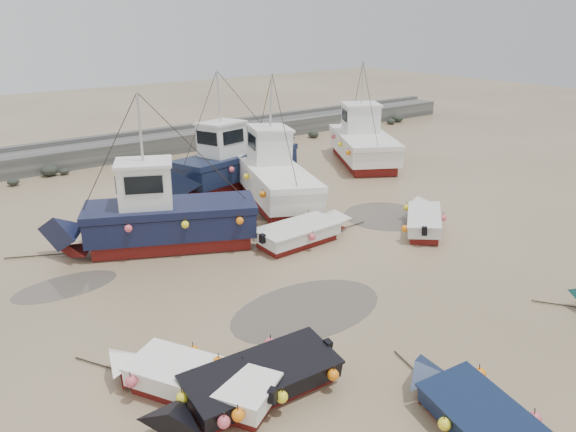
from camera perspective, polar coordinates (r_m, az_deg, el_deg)
name	(u,v)px	position (r m, az deg, el deg)	size (l,w,h in m)	color
ground	(355,275)	(20.69, 6.84, -6.00)	(120.00, 120.00, 0.00)	tan
seawall	(124,149)	(38.53, -16.37, 6.55)	(60.00, 4.92, 1.50)	#5F5F5A
puddle_a	(307,309)	(18.35, 1.95, -9.42)	(5.47, 5.47, 0.01)	#4E473F
puddle_b	(386,216)	(26.83, 9.97, 0.02)	(3.99, 3.99, 0.01)	#4E473F
puddle_c	(66,286)	(21.22, -21.67, -6.67)	(3.61, 3.61, 0.01)	#4E473F
puddle_d	(255,201)	(28.58, -3.42, 1.54)	(5.47, 5.47, 0.01)	#4E473F
dinghy_0	(189,376)	(14.61, -10.00, -15.72)	(3.53, 5.62, 1.43)	maroon
dinghy_1	(481,413)	(14.00, 19.02, -18.40)	(2.59, 5.53, 1.43)	maroon
dinghy_3	(425,217)	(25.38, 13.74, -0.11)	(4.81, 4.22, 1.43)	maroon
dinghy_4	(248,380)	(14.30, -4.12, -16.33)	(6.31, 2.18, 1.43)	maroon
dinghy_5	(304,230)	(23.25, 1.62, -1.39)	(5.83, 2.17, 1.43)	maroon
cabin_boat_0	(155,217)	(22.97, -13.33, -0.08)	(9.37, 5.55, 6.22)	maroon
cabin_boat_1	(270,174)	(28.52, -1.89, 4.27)	(5.45, 10.73, 6.22)	maroon
cabin_boat_2	(229,164)	(30.61, -6.00, 5.29)	(10.45, 4.23, 6.22)	maroon
cabin_boat_3	(361,141)	(36.47, 7.45, 7.60)	(6.88, 9.73, 6.22)	maroon
person	(163,253)	(22.92, -12.59, -3.70)	(0.58, 0.38, 1.58)	#171D37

